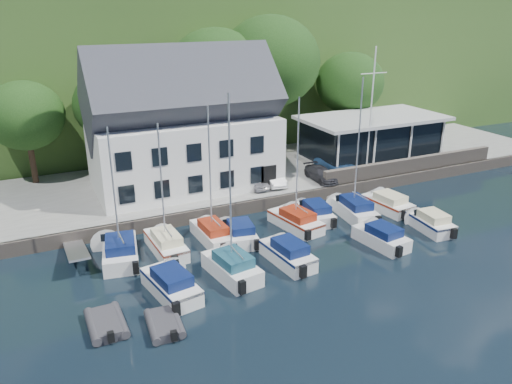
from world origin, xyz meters
TOP-DOWN VIEW (x-y plane):
  - ground at (0.00, 0.00)m, footprint 180.00×180.00m
  - quay at (0.00, 17.50)m, footprint 60.00×13.00m
  - quay_face at (0.00, 11.00)m, footprint 60.00×0.30m
  - hillside at (0.00, 62.00)m, footprint 160.00×75.00m
  - harbor_building at (-7.00, 16.50)m, footprint 14.40×8.20m
  - club_pavilion at (11.00, 16.00)m, footprint 13.20×7.20m
  - seawall at (12.00, 11.40)m, footprint 18.00×0.50m
  - gangway at (-16.50, 9.00)m, footprint 1.20×6.00m
  - car_silver at (-2.16, 13.46)m, footprint 1.34×3.27m
  - car_white at (-0.64, 13.68)m, footprint 1.66×3.88m
  - car_dgrey at (3.50, 12.73)m, footprint 1.64×3.84m
  - car_blue at (5.81, 13.80)m, footprint 1.80×4.19m
  - flagpole at (8.10, 12.69)m, footprint 2.55×0.20m
  - tree_0 at (-18.04, 22.34)m, footprint 6.06×6.06m
  - tree_1 at (-11.28, 21.41)m, footprint 6.60×6.60m
  - tree_2 at (-1.81, 22.66)m, footprint 8.74×8.74m
  - tree_3 at (3.71, 22.68)m, footprint 9.50×9.50m
  - tree_4 at (12.31, 21.72)m, footprint 6.87×6.87m
  - boat_r1_0 at (-14.05, 7.63)m, footprint 3.27×6.57m
  - boat_r1_1 at (-11.23, 7.54)m, footprint 2.11×6.34m
  - boat_r1_2 at (-8.05, 7.75)m, footprint 1.99×6.23m
  - boat_r1_3 at (-6.38, 7.03)m, footprint 2.78×5.47m
  - boat_r1_4 at (-2.01, 7.22)m, footprint 2.98×6.51m
  - boat_r1_5 at (-0.04, 7.86)m, footprint 2.48×5.67m
  - boat_r1_6 at (2.82, 7.11)m, footprint 2.70×6.74m
  - boat_r1_7 at (5.92, 7.04)m, footprint 2.65×5.93m
  - boat_r2_0 at (-12.34, 2.52)m, footprint 2.95×6.32m
  - boat_r2_1 at (-8.65, 2.91)m, footprint 2.87×6.13m
  - boat_r2_2 at (-4.97, 2.96)m, footprint 2.37×5.94m
  - boat_r2_3 at (1.69, 2.50)m, footprint 2.58×5.64m
  - boat_r2_4 at (6.26, 2.88)m, footprint 2.29×5.27m
  - dinghy_0 at (-16.04, 0.94)m, footprint 1.83×3.03m
  - dinghy_1 at (-13.51, -0.26)m, footprint 1.89×2.92m

SIDE VIEW (x-z plane):
  - ground at x=0.00m, z-range 0.00..0.00m
  - gangway at x=-16.50m, z-range -0.70..0.70m
  - dinghy_1 at x=-13.51m, z-range 0.00..0.65m
  - dinghy_0 at x=-16.04m, z-range 0.00..0.70m
  - quay at x=0.00m, z-range 0.00..1.00m
  - quay_face at x=0.00m, z-range 0.00..1.00m
  - boat_r1_3 at x=-6.38m, z-range 0.00..1.38m
  - boat_r1_7 at x=5.92m, z-range 0.00..1.39m
  - boat_r1_5 at x=-0.04m, z-range 0.00..1.39m
  - boat_r2_4 at x=6.26m, z-range 0.00..1.41m
  - boat_r2_3 at x=1.69m, z-range 0.00..1.42m
  - boat_r2_2 at x=-4.97m, z-range 0.00..1.54m
  - boat_r2_0 at x=-12.34m, z-range 0.00..1.55m
  - car_dgrey at x=3.50m, z-range 1.00..2.10m
  - car_silver at x=-2.16m, z-range 1.00..2.11m
  - seawall at x=12.00m, z-range 1.00..2.20m
  - car_white at x=-0.64m, z-range 1.00..2.24m
  - car_blue at x=5.81m, z-range 1.00..2.41m
  - club_pavilion at x=11.00m, z-range 1.00..5.10m
  - boat_r1_4 at x=-2.01m, z-range 0.00..8.54m
  - boat_r1_2 at x=-8.05m, z-range 0.00..8.56m
  - boat_r1_1 at x=-11.23m, z-range 0.00..8.68m
  - boat_r1_6 at x=2.82m, z-range 0.00..9.35m
  - boat_r1_0 at x=-14.05m, z-range 0.00..9.39m
  - boat_r2_1 at x=-8.65m, z-range 0.00..9.54m
  - tree_0 at x=-18.04m, z-range 1.00..9.28m
  - harbor_building at x=-7.00m, z-range 1.00..9.70m
  - tree_1 at x=-11.28m, z-range 1.00..10.02m
  - tree_4 at x=12.31m, z-range 1.00..10.39m
  - flagpole at x=8.10m, z-range 1.00..11.65m
  - tree_2 at x=-1.81m, z-range 1.00..12.94m
  - tree_3 at x=3.71m, z-range 1.00..13.98m
  - hillside at x=0.00m, z-range 0.00..16.00m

